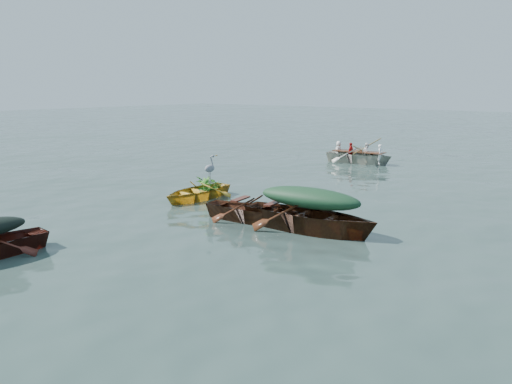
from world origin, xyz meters
The scene contains 11 objects.
ground centered at (0.00, 0.00, 0.00)m, with size 140.00×140.00×0.00m, color #324741.
yellow_dinghy centered at (-3.13, 1.66, 0.00)m, with size 1.43×3.31×0.90m, color gold.
green_tarp_boat centered at (1.75, 0.82, 0.00)m, with size 1.55×4.99×1.20m, color #492911.
open_wooden_boat centered at (0.17, 0.67, 0.00)m, with size 1.32×4.23×0.98m, color #562A15.
rowed_boat centered at (-2.64, 12.00, 0.00)m, with size 1.35×4.49×1.08m, color beige.
green_tarp_cover centered at (1.75, 0.82, 0.86)m, with size 0.85×2.74×0.52m, color #1A3F21.
thwart_benches centered at (0.17, 0.67, 0.51)m, with size 0.79×2.11×0.04m, color #41180F, non-canonical shape.
heron centered at (-2.58, 1.71, 0.91)m, with size 0.28×0.40×0.92m, color gray, non-canonical shape.
dinghy_weeds centered at (-3.10, 2.21, 0.75)m, with size 0.70×0.90×0.60m, color #2D6D1C.
rowers centered at (-2.64, 12.00, 0.92)m, with size 1.21×3.14×0.76m, color white.
oars centered at (-2.64, 12.00, 0.57)m, with size 2.60×0.60×0.06m, color olive, non-canonical shape.
Camera 1 is at (8.32, -9.53, 3.60)m, focal length 35.00 mm.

